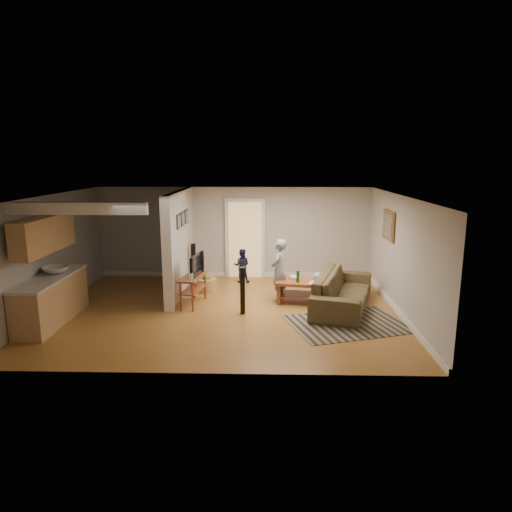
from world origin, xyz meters
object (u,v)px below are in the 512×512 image
Objects in this scene: toddler at (242,282)px; tv_console at (193,278)px; toy_basket at (206,284)px; child at (278,300)px; coffee_table at (306,285)px; speaker_right at (193,265)px; sofa at (342,307)px; speaker_left at (243,291)px.

tv_console is at bearing 65.99° from toddler.
child is at bearing -20.54° from toy_basket.
coffee_table is at bearing 14.85° from tv_console.
child is (-0.63, 0.13, -0.40)m from coffee_table.
speaker_right is (-0.26, 1.60, -0.06)m from tv_console.
toy_basket is 1.92m from child.
toy_basket is (-3.20, 1.17, 0.19)m from sofa.
toy_basket is at bearing 49.57° from toddler.
tv_console is at bearing -97.44° from toy_basket.
tv_console reaches higher than coffee_table.
speaker_left is at bearing 96.03° from toddler.
sofa is 2.34× the size of tv_console.
tv_console is at bearing -101.29° from speaker_right.
speaker_left is (1.14, -0.59, -0.11)m from tv_console.
coffee_table reaches higher than toy_basket.
child is (2.19, -1.20, -0.56)m from speaker_right.
speaker_left is at bearing -77.96° from speaker_right.
child is at bearing 46.67° from speaker_left.
tv_console is at bearing -59.18° from child.
speaker_right is at bearing -99.52° from child.
toy_basket is (-2.42, 0.80, -0.21)m from coffee_table.
coffee_table is at bearing 26.35° from speaker_left.
speaker_left reaches higher than child.
child is at bearing -49.37° from speaker_right.
toddler is at bearing 72.64° from tv_console.
toddler is (0.84, 0.90, -0.19)m from toy_basket.
sofa is 1.50m from child.
toy_basket is at bearing -73.75° from speaker_right.
toddler is at bearing -3.91° from speaker_right.
speaker_right reaches higher than toddler.
speaker_left is at bearing -149.00° from coffee_table.
toy_basket is at bearing -91.24° from child.
tv_console is 2.28m from toddler.
coffee_table reaches higher than sofa.
sofa is at bearing -20.04° from toy_basket.
sofa is at bearing 7.23° from tv_console.
child is (-1.41, 0.50, 0.00)m from sofa.
sofa is 3.41m from toy_basket.
tv_console is at bearing -174.15° from coffee_table.
sofa is 2.59× the size of speaker_left.
speaker_left is 0.70× the size of child.
toddler is (-0.95, 1.57, 0.00)m from child.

